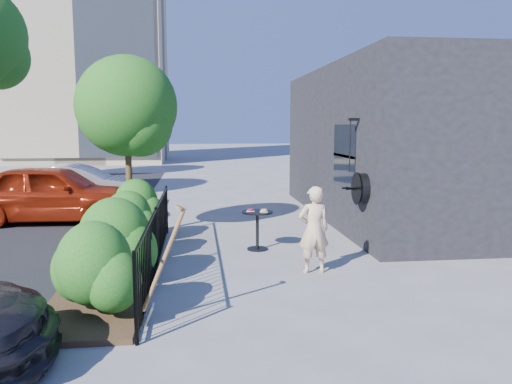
{
  "coord_description": "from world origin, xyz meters",
  "views": [
    {
      "loc": [
        -0.79,
        -8.51,
        2.48
      ],
      "look_at": [
        0.34,
        0.99,
        1.2
      ],
      "focal_mm": 35.0,
      "sensor_mm": 36.0,
      "label": 1
    }
  ],
  "objects": [
    {
      "name": "ground",
      "position": [
        0.0,
        0.0,
        0.0
      ],
      "size": [
        120.0,
        120.0,
        0.0
      ],
      "primitive_type": "plane",
      "color": "gray",
      "rests_on": "ground"
    },
    {
      "name": "shop_building",
      "position": [
        5.5,
        4.5,
        2.0
      ],
      "size": [
        6.22,
        9.0,
        4.0
      ],
      "color": "black",
      "rests_on": "ground"
    },
    {
      "name": "fence",
      "position": [
        -1.5,
        0.0,
        0.56
      ],
      "size": [
        0.05,
        6.05,
        1.1
      ],
      "color": "black",
      "rests_on": "ground"
    },
    {
      "name": "planting_bed",
      "position": [
        -2.2,
        0.0,
        0.04
      ],
      "size": [
        1.3,
        6.0,
        0.08
      ],
      "primitive_type": "cube",
      "color": "#382616",
      "rests_on": "ground"
    },
    {
      "name": "shrubs",
      "position": [
        -2.1,
        0.1,
        0.7
      ],
      "size": [
        1.1,
        5.6,
        1.24
      ],
      "color": "#155C1B",
      "rests_on": "ground"
    },
    {
      "name": "patio_tree",
      "position": [
        -2.24,
        2.76,
        2.76
      ],
      "size": [
        2.2,
        2.2,
        3.94
      ],
      "color": "#3F2B19",
      "rests_on": "ground"
    },
    {
      "name": "cafe_table",
      "position": [
        0.39,
        1.2,
        0.54
      ],
      "size": [
        0.62,
        0.62,
        0.83
      ],
      "rotation": [
        0.0,
        0.0,
        -0.22
      ],
      "color": "black",
      "rests_on": "ground"
    },
    {
      "name": "woman",
      "position": [
        1.15,
        -0.46,
        0.74
      ],
      "size": [
        0.57,
        0.39,
        1.48
      ],
      "primitive_type": "imported",
      "rotation": [
        0.0,
        0.0,
        3.22
      ],
      "color": "beige",
      "rests_on": "ground"
    },
    {
      "name": "shovel",
      "position": [
        -1.26,
        -2.4,
        0.67
      ],
      "size": [
        0.58,
        0.2,
        1.54
      ],
      "color": "brown",
      "rests_on": "ground"
    },
    {
      "name": "car_red",
      "position": [
        -4.46,
        4.69,
        0.76
      ],
      "size": [
        4.49,
        1.95,
        1.51
      ],
      "primitive_type": "imported",
      "rotation": [
        0.0,
        0.0,
        1.53
      ],
      "color": "maroon",
      "rests_on": "ground"
    },
    {
      "name": "car_silver",
      "position": [
        -4.35,
        6.91,
        0.66
      ],
      "size": [
        3.99,
        1.4,
        1.31
      ],
      "primitive_type": "imported",
      "rotation": [
        0.0,
        0.0,
        1.57
      ],
      "color": "#A1A1A6",
      "rests_on": "ground"
    }
  ]
}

